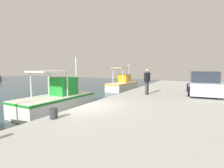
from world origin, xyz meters
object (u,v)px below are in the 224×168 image
object	(u,v)px
fishing_boat_fourth	(123,85)
parked_car	(203,84)
fishing_boat_third	(57,99)
mooring_bollard_second	(54,113)
fisherman_standing	(147,80)

from	to	relation	value
fishing_boat_fourth	parked_car	size ratio (longest dim) A/B	1.10
fishing_boat_third	mooring_bollard_second	distance (m)	4.37
fishing_boat_fourth	fishing_boat_third	bearing A→B (deg)	-178.05
parked_car	mooring_bollard_second	xyz separation A→B (m)	(-8.59, 4.69, -0.53)
fishing_boat_fourth	fisherman_standing	xyz separation A→B (m)	(-6.70, -4.82, 1.11)
fishing_boat_third	fishing_boat_fourth	xyz separation A→B (m)	(10.31, 0.35, -0.04)
fishing_boat_fourth	fisherman_standing	distance (m)	8.33
fisherman_standing	parked_car	distance (m)	3.79
fishing_boat_third	parked_car	world-z (taller)	fishing_boat_third
fishing_boat_fourth	parked_car	world-z (taller)	fishing_boat_fourth
fishing_boat_third	fishing_boat_fourth	size ratio (longest dim) A/B	1.07
fishing_boat_fourth	mooring_bollard_second	size ratio (longest dim) A/B	12.47
fisherman_standing	mooring_bollard_second	size ratio (longest dim) A/B	4.58
fisherman_standing	parked_car	xyz separation A→B (m)	(1.87, -3.29, -0.25)
parked_car	mooring_bollard_second	size ratio (longest dim) A/B	11.29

